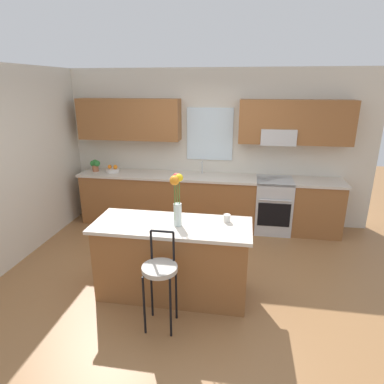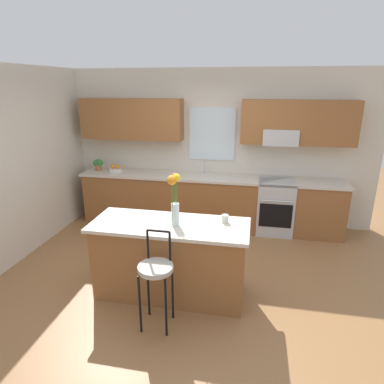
# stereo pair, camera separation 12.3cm
# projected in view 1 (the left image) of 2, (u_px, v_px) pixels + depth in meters

# --- Properties ---
(ground_plane) EXTENTS (14.00, 14.00, 0.00)m
(ground_plane) POSITION_uv_depth(u_px,v_px,m) (191.00, 276.00, 4.36)
(ground_plane) COLOR olive
(wall_left) EXTENTS (0.12, 4.60, 2.70)m
(wall_left) POSITION_uv_depth(u_px,v_px,m) (16.00, 165.00, 4.61)
(wall_left) COLOR beige
(wall_left) RESTS_ON ground
(back_wall_assembly) EXTENTS (5.60, 0.50, 2.70)m
(back_wall_assembly) POSITION_uv_depth(u_px,v_px,m) (211.00, 139.00, 5.74)
(back_wall_assembly) COLOR beige
(back_wall_assembly) RESTS_ON ground
(counter_run) EXTENTS (4.56, 0.64, 0.92)m
(counter_run) POSITION_uv_depth(u_px,v_px,m) (207.00, 201.00, 5.80)
(counter_run) COLOR brown
(counter_run) RESTS_ON ground
(sink_faucet) EXTENTS (0.02, 0.13, 0.23)m
(sink_faucet) POSITION_uv_depth(u_px,v_px,m) (202.00, 166.00, 5.77)
(sink_faucet) COLOR #B7BABC
(sink_faucet) RESTS_ON counter_run
(oven_range) EXTENTS (0.60, 0.64, 0.92)m
(oven_range) POSITION_uv_depth(u_px,v_px,m) (273.00, 205.00, 5.61)
(oven_range) COLOR #B7BABC
(oven_range) RESTS_ON ground
(kitchen_island) EXTENTS (1.81, 0.72, 0.92)m
(kitchen_island) POSITION_uv_depth(u_px,v_px,m) (173.00, 259.00, 3.87)
(kitchen_island) COLOR brown
(kitchen_island) RESTS_ON ground
(bar_stool_near) EXTENTS (0.36, 0.36, 1.04)m
(bar_stool_near) POSITION_uv_depth(u_px,v_px,m) (160.00, 273.00, 3.28)
(bar_stool_near) COLOR black
(bar_stool_near) RESTS_ON ground
(flower_vase) EXTENTS (0.14, 0.16, 0.60)m
(flower_vase) POSITION_uv_depth(u_px,v_px,m) (177.00, 194.00, 3.57)
(flower_vase) COLOR silver
(flower_vase) RESTS_ON kitchen_island
(mug_ceramic) EXTENTS (0.08, 0.08, 0.09)m
(mug_ceramic) POSITION_uv_depth(u_px,v_px,m) (227.00, 218.00, 3.77)
(mug_ceramic) COLOR silver
(mug_ceramic) RESTS_ON kitchen_island
(fruit_bowl_oranges) EXTENTS (0.24, 0.24, 0.13)m
(fruit_bowl_oranges) POSITION_uv_depth(u_px,v_px,m) (113.00, 170.00, 5.91)
(fruit_bowl_oranges) COLOR silver
(fruit_bowl_oranges) RESTS_ON counter_run
(potted_plant_small) EXTENTS (0.19, 0.13, 0.22)m
(potted_plant_small) POSITION_uv_depth(u_px,v_px,m) (95.00, 165.00, 5.94)
(potted_plant_small) COLOR #9E5B3D
(potted_plant_small) RESTS_ON counter_run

